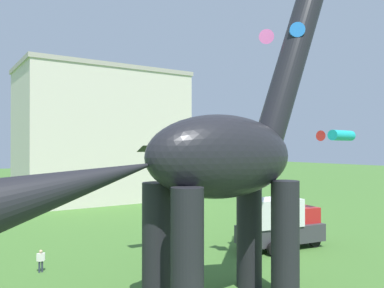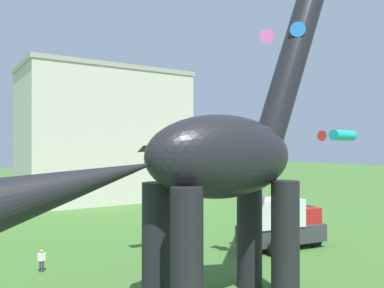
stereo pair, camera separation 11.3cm
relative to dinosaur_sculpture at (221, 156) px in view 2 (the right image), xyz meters
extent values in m
cylinder|color=black|center=(2.50, 1.12, -3.55)|extent=(1.17, 1.17, 5.06)
cylinder|color=black|center=(2.50, -1.12, -3.55)|extent=(1.17, 1.17, 5.06)
cylinder|color=black|center=(-2.34, 1.12, -3.55)|extent=(1.17, 1.17, 5.06)
cylinder|color=black|center=(-2.34, -1.12, -3.55)|extent=(1.17, 1.17, 5.06)
ellipsoid|color=black|center=(0.08, 0.00, 0.00)|extent=(6.92, 2.98, 3.41)
cylinder|color=black|center=(4.57, 0.00, 5.46)|extent=(4.97, 1.28, 9.85)
cone|color=black|center=(-5.72, 0.00, -0.78)|extent=(6.08, 1.70, 2.88)
cube|color=#38383D|center=(8.80, 5.21, -5.13)|extent=(5.85, 2.93, 1.10)
cube|color=red|center=(10.65, 5.21, -4.08)|extent=(2.07, 2.18, 1.00)
cube|color=silver|center=(8.02, 5.21, -3.73)|extent=(3.85, 2.54, 1.70)
cylinder|color=black|center=(10.82, 6.26, -5.68)|extent=(0.83, 0.38, 0.80)
cylinder|color=black|center=(10.82, 4.16, -5.68)|extent=(0.83, 0.38, 0.80)
cylinder|color=black|center=(7.12, 6.26, -5.68)|extent=(0.83, 0.38, 0.80)
cylinder|color=black|center=(7.12, 4.16, -5.68)|extent=(0.83, 0.38, 0.80)
cylinder|color=#2D3347|center=(-5.16, 8.58, -5.79)|extent=(0.10, 0.10, 0.57)
cylinder|color=#2D3347|center=(-5.02, 8.58, -5.79)|extent=(0.10, 0.10, 0.57)
cube|color=silver|center=(-5.09, 8.58, -5.30)|extent=(0.31, 0.19, 0.41)
sphere|color=tan|center=(-5.09, 8.58, -5.01)|extent=(0.18, 0.18, 0.18)
cylinder|color=silver|center=(-5.27, 8.58, -5.28)|extent=(0.08, 0.08, 0.39)
cylinder|color=silver|center=(-4.91, 8.58, -5.28)|extent=(0.08, 0.08, 0.39)
cube|color=black|center=(0.59, 7.26, 0.28)|extent=(1.44, 1.08, 0.37)
cylinder|color=#19B2B7|center=(11.32, 2.50, 1.09)|extent=(2.38, 0.98, 0.65)
cone|color=red|center=(11.14, 3.75, 1.09)|extent=(0.67, 0.76, 0.68)
cube|color=green|center=(4.69, 3.75, 0.37)|extent=(0.80, 0.80, 0.46)
cube|color=green|center=(4.69, 3.75, 0.01)|extent=(0.80, 0.80, 0.46)
cylinder|color=#287AE5|center=(4.87, 0.46, 5.71)|extent=(2.19, 2.29, 0.69)
cone|color=pink|center=(3.87, 1.38, 5.71)|extent=(0.96, 0.95, 0.73)
cube|color=beige|center=(7.57, 33.65, 1.55)|extent=(18.91, 11.24, 15.25)
cube|color=#ABA396|center=(7.57, 33.65, 9.42)|extent=(19.28, 11.46, 0.50)
camera|label=1|loc=(-9.75, -12.66, 0.39)|focal=36.83mm
camera|label=2|loc=(-9.66, -12.72, 0.39)|focal=36.83mm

